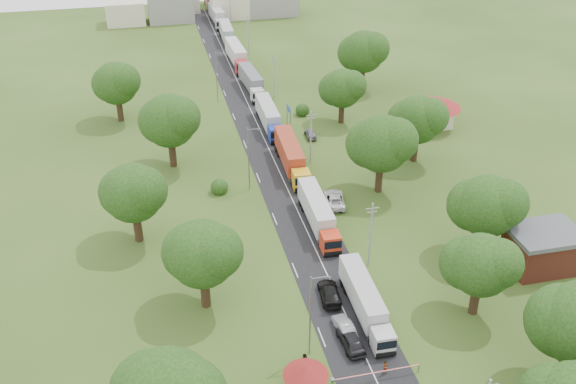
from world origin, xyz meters
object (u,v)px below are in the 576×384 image
object	(u,v)px
boom_barrier	(363,375)
pedestrian_near	(385,368)
car_lane_front	(351,340)
truck_0	(365,300)
info_sign	(289,112)
car_lane_mid	(345,327)
guard_booth	(306,376)

from	to	relation	value
boom_barrier	pedestrian_near	world-z (taller)	pedestrian_near
boom_barrier	car_lane_front	world-z (taller)	car_lane_front
car_lane_front	truck_0	bearing A→B (deg)	-126.94
info_sign	car_lane_mid	size ratio (longest dim) A/B	0.95
truck_0	car_lane_mid	bearing A→B (deg)	-142.91
truck_0	car_lane_front	world-z (taller)	truck_0
boom_barrier	car_lane_mid	distance (m)	7.21
boom_barrier	truck_0	size ratio (longest dim) A/B	0.68
boom_barrier	car_lane_mid	size ratio (longest dim) A/B	2.15
boom_barrier	car_lane_front	distance (m)	5.01
pedestrian_near	boom_barrier	bearing A→B (deg)	170.19
info_sign	car_lane_mid	distance (m)	53.21
guard_booth	car_lane_front	bearing A→B (deg)	38.89
pedestrian_near	guard_booth	bearing A→B (deg)	162.25
guard_booth	car_lane_mid	distance (m)	9.61
pedestrian_near	info_sign	bearing A→B (deg)	64.89
info_sign	guard_booth	bearing A→B (deg)	-101.68
guard_booth	info_sign	distance (m)	61.27
boom_barrier	info_sign	distance (m)	60.39
guard_booth	pedestrian_near	distance (m)	8.45
car_lane_front	boom_barrier	bearing A→B (deg)	82.80
guard_booth	pedestrian_near	bearing A→B (deg)	3.44
car_lane_mid	guard_booth	bearing A→B (deg)	44.88
guard_booth	car_lane_mid	size ratio (longest dim) A/B	1.02
info_sign	car_lane_mid	xyz separation A→B (m)	(-6.20, -52.80, -2.29)
guard_booth	truck_0	xyz separation A→B (m)	(9.19, 9.46, -0.17)
info_sign	car_lane_front	bearing A→B (deg)	-96.43
boom_barrier	truck_0	xyz separation A→B (m)	(3.34, 9.46, 1.10)
guard_booth	car_lane_mid	world-z (taller)	guard_booth
boom_barrier	truck_0	bearing A→B (deg)	70.52
info_sign	truck_0	xyz separation A→B (m)	(-3.21, -50.54, -1.01)
truck_0	car_lane_mid	distance (m)	3.96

